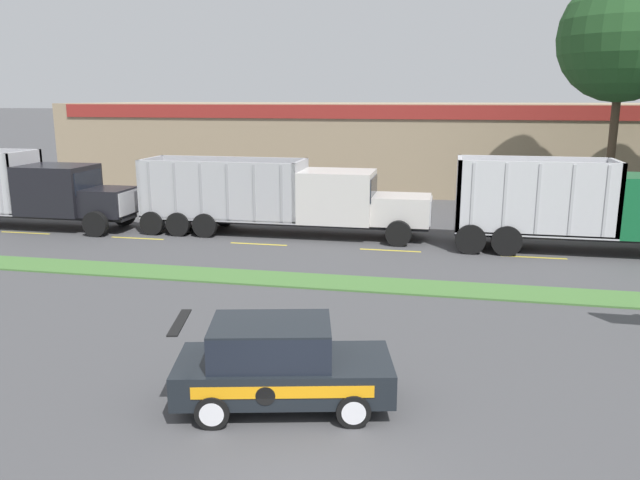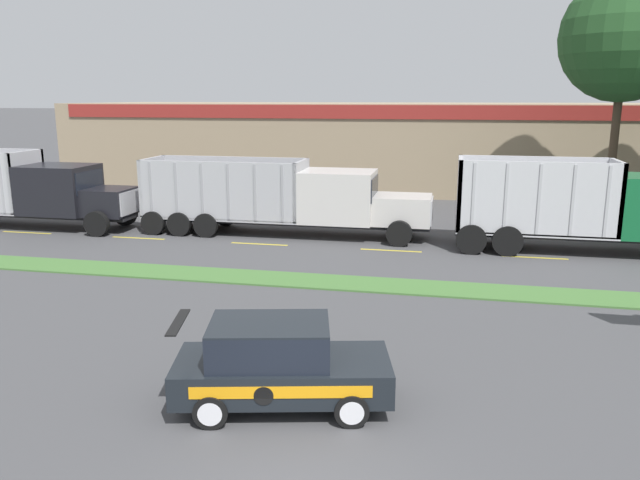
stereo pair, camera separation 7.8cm
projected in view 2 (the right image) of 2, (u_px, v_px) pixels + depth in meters
name	position (u px, v px, depth m)	size (l,w,h in m)	color
grass_verge	(381.00, 285.00, 19.89)	(120.00, 1.61, 0.06)	#477538
centre_line_1	(27.00, 233.00, 27.74)	(2.40, 0.14, 0.01)	yellow
centre_line_2	(139.00, 238.00, 26.66)	(2.40, 0.14, 0.01)	yellow
centre_line_3	(259.00, 244.00, 25.58)	(2.40, 0.14, 0.01)	yellow
centre_line_4	(391.00, 250.00, 24.50)	(2.40, 0.14, 0.01)	yellow
centre_line_5	(535.00, 258.00, 23.42)	(2.40, 0.14, 0.01)	yellow
dump_truck_lead	(625.00, 212.00, 23.58)	(10.96, 2.64, 3.58)	black
dump_truck_mid	(307.00, 201.00, 26.86)	(12.58, 2.78, 3.25)	black
dump_truck_far_right	(36.00, 193.00, 28.55)	(11.08, 2.74, 3.50)	black
rally_car	(278.00, 364.00, 12.01)	(4.42, 2.64, 1.75)	black
store_building_backdrop	(389.00, 144.00, 42.43)	(42.28, 12.10, 5.49)	#9E896B
tree_behind_centre	(626.00, 24.00, 27.16)	(5.62, 5.62, 12.67)	#473828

